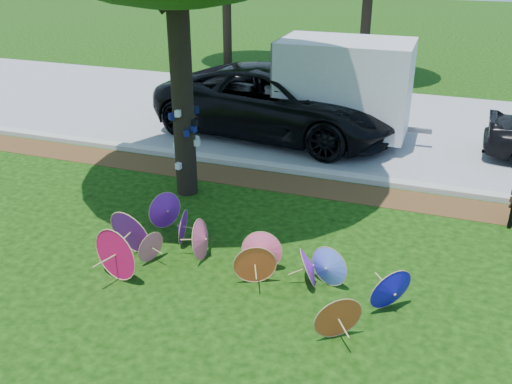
% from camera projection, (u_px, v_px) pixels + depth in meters
% --- Properties ---
extents(ground, '(90.00, 90.00, 0.00)m').
position_uv_depth(ground, '(182.00, 290.00, 8.85)').
color(ground, black).
rests_on(ground, ground).
extents(mulch_strip, '(90.00, 1.00, 0.01)m').
position_uv_depth(mulch_strip, '(273.00, 181.00, 12.69)').
color(mulch_strip, '#472D16').
rests_on(mulch_strip, ground).
extents(curb, '(90.00, 0.30, 0.12)m').
position_uv_depth(curb, '(282.00, 168.00, 13.27)').
color(curb, '#B7B5AD').
rests_on(curb, ground).
extents(street, '(90.00, 8.00, 0.01)m').
position_uv_depth(street, '(324.00, 120.00, 16.84)').
color(street, gray).
rests_on(street, ground).
extents(parasol_pile, '(5.21, 2.71, 0.89)m').
position_uv_depth(parasol_pile, '(218.00, 252.00, 9.17)').
color(parasol_pile, purple).
rests_on(parasol_pile, ground).
extents(black_van, '(6.93, 3.84, 1.84)m').
position_uv_depth(black_van, '(279.00, 102.00, 15.27)').
color(black_van, black).
rests_on(black_van, ground).
extents(cargo_trailer, '(3.34, 2.16, 2.91)m').
position_uv_depth(cargo_trailer, '(345.00, 86.00, 14.70)').
color(cargo_trailer, silver).
rests_on(cargo_trailer, ground).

